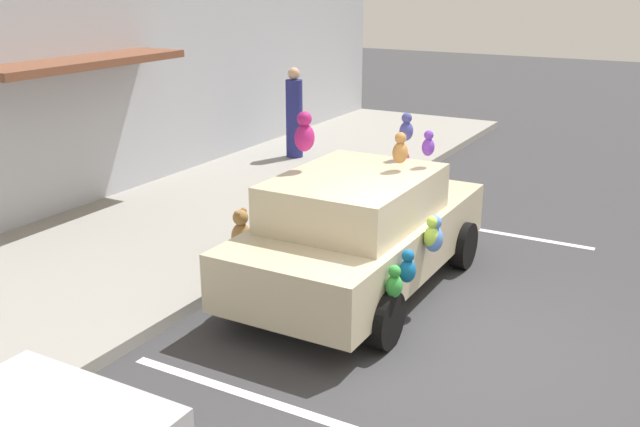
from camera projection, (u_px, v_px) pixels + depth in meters
The scene contains 7 objects.
ground_plane at pixel (454, 350), 7.74m from camera, with size 60.00×60.00×0.00m, color #38383A.
sidewalk at pixel (110, 259), 10.04m from camera, with size 24.00×4.00×0.15m, color gray.
parking_stripe_front at pixel (476, 229), 11.42m from camera, with size 0.12×3.60×0.01m, color silver.
parking_stripe_rear at pixel (285, 407), 6.71m from camera, with size 0.12×3.60×0.01m, color silver.
plush_covered_car at pixel (360, 230), 9.01m from camera, with size 4.15×2.15×2.27m.
teddy_bear_on_sidewalk at pixel (241, 231), 10.08m from camera, with size 0.31×0.26×0.60m.
pedestrian_walking_past at pixel (294, 116), 15.08m from camera, with size 0.35×0.35×1.88m.
Camera 1 is at (-6.71, -2.12, 3.82)m, focal length 40.57 mm.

